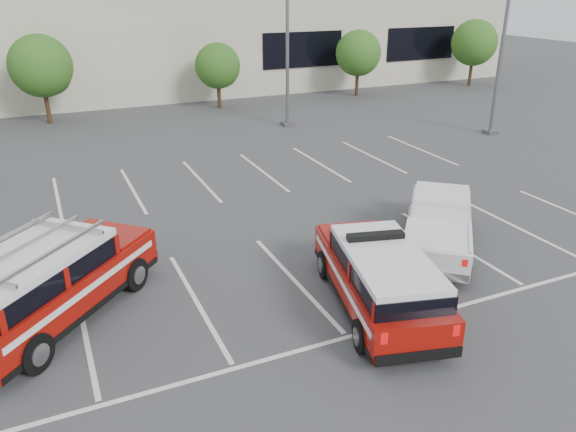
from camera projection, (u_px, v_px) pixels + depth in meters
name	position (u px, v px, depth m)	size (l,w,h in m)	color
ground	(295.00, 281.00, 15.07)	(120.00, 120.00, 0.00)	#3B3B3E
stall_markings	(238.00, 220.00, 18.84)	(23.00, 15.00, 0.01)	silver
convention_building	(109.00, 22.00, 40.07)	(60.00, 16.99, 13.20)	beige
tree_mid_left	(43.00, 68.00, 30.54)	(3.37, 3.37, 4.85)	#3F2B19
tree_mid_right	(219.00, 67.00, 34.55)	(2.77, 2.77, 3.99)	#3F2B19
tree_right	(359.00, 55.00, 38.24)	(3.07, 3.07, 4.42)	#3F2B19
tree_far_right	(475.00, 44.00, 41.93)	(3.37, 3.37, 4.85)	#3F2B19
light_pole_mid	(287.00, 27.00, 29.15)	(0.90, 0.60, 10.24)	#59595E
light_pole_right	(504.00, 30.00, 27.53)	(0.90, 0.60, 10.24)	#59595E
fire_chief_suv	(379.00, 282.00, 13.49)	(3.11, 5.53, 1.84)	maroon
white_pickup	(438.00, 227.00, 16.76)	(4.71, 5.12, 1.59)	silver
ladder_suv	(48.00, 287.00, 13.00)	(5.40, 5.48, 2.18)	maroon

